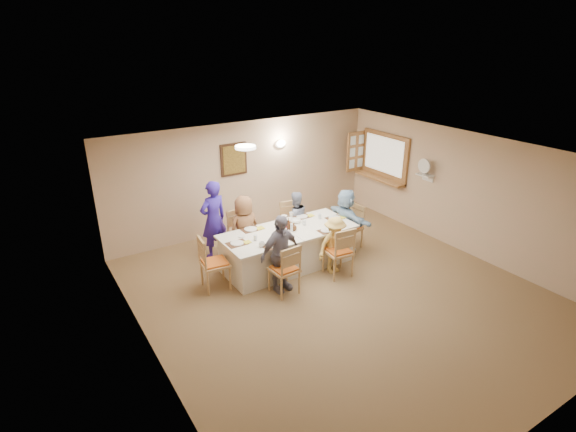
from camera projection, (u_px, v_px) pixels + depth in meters
ground at (340, 294)px, 7.95m from camera, size 7.00×7.00×0.00m
room_walls at (344, 215)px, 7.37m from camera, size 7.00×7.00×7.00m
wall_picture at (234, 159)px, 9.85m from camera, size 0.62×0.05×0.72m
wall_sconce at (281, 144)px, 10.35m from camera, size 0.26×0.09×0.18m
ceiling_light at (245, 147)px, 7.68m from camera, size 0.36×0.36×0.05m
serving_hatch at (385, 157)px, 10.84m from camera, size 0.06×1.50×1.15m
hatch_sill at (379, 178)px, 10.98m from camera, size 0.30×1.50×0.05m
shutter_door at (356, 151)px, 11.30m from camera, size 0.55×0.04×1.00m
fan_shelf at (425, 175)px, 9.79m from camera, size 0.22×0.36×0.03m
desk_fan at (425, 169)px, 9.71m from camera, size 0.30×0.30×0.28m
dining_table at (288, 248)px, 8.78m from camera, size 2.63×1.11×0.76m
chair_back_left at (242, 235)px, 9.06m from camera, size 0.52×0.52×0.99m
chair_back_right at (292, 224)px, 9.67m from camera, size 0.51×0.51×0.93m
chair_front_left at (284, 268)px, 7.82m from camera, size 0.49×0.49×0.97m
chair_front_right at (338, 250)px, 8.41m from camera, size 0.53×0.53×1.01m
chair_left_end at (215, 262)px, 7.96m from camera, size 0.54×0.54×1.02m
chair_right_end at (350, 227)px, 9.51m from camera, size 0.48×0.48×0.94m
diner_back_left at (245, 229)px, 8.90m from camera, size 0.74×0.55×1.36m
diner_back_right at (295, 219)px, 9.52m from camera, size 0.73×0.64×1.23m
diner_front_left at (280, 254)px, 7.82m from camera, size 0.94×0.59×1.43m
diner_front_right at (335, 245)px, 8.48m from camera, size 0.74×0.44×1.13m
diner_right_end at (346, 219)px, 9.37m from camera, size 1.24×0.42×1.33m
caregiver at (214, 220)px, 8.99m from camera, size 0.73×0.59×1.62m
placemat_fl at (273, 246)px, 8.01m from camera, size 0.37×0.28×0.01m
plate_fl at (273, 245)px, 8.00m from camera, size 0.23×0.23×0.01m
napkin_fl at (283, 244)px, 8.06m from camera, size 0.14×0.14×0.01m
placemat_fr at (327, 231)px, 8.60m from camera, size 0.32×0.24×0.01m
plate_fr at (327, 230)px, 8.60m from camera, size 0.23×0.23×0.01m
napkin_fr at (336, 229)px, 8.65m from camera, size 0.15×0.15×0.01m
placemat_bl at (251, 229)px, 8.66m from camera, size 0.35×0.26×0.01m
plate_bl at (251, 229)px, 8.66m from camera, size 0.25×0.25×0.02m
napkin_bl at (260, 228)px, 8.71m from camera, size 0.15×0.15×0.01m
placemat_br at (302, 217)px, 9.26m from camera, size 0.34×0.25×0.01m
plate_br at (302, 216)px, 9.25m from camera, size 0.23×0.23×0.01m
napkin_br at (311, 215)px, 9.31m from camera, size 0.13×0.13×0.01m
placemat_le at (237, 244)px, 8.09m from camera, size 0.37×0.27×0.01m
plate_le at (237, 243)px, 8.08m from camera, size 0.24×0.24×0.01m
napkin_le at (247, 242)px, 8.14m from camera, size 0.13×0.13×0.01m
placemat_re at (335, 218)px, 9.19m from camera, size 0.35×0.26×0.01m
plate_re at (335, 218)px, 9.18m from camera, size 0.24×0.24×0.02m
napkin_re at (343, 217)px, 9.24m from camera, size 0.15×0.15×0.01m
teacup_a at (262, 244)px, 7.97m from camera, size 0.19×0.19×0.09m
teacup_b at (292, 214)px, 9.26m from camera, size 0.11×0.11×0.09m
bowl_a at (284, 236)px, 8.33m from camera, size 0.25×0.25×0.06m
bowl_b at (295, 221)px, 8.97m from camera, size 0.28×0.28×0.07m
condiment_ketchup at (285, 226)px, 8.56m from camera, size 0.12×0.12×0.21m
condiment_brown at (289, 224)px, 8.65m from camera, size 0.17×0.17×0.23m
condiment_malt at (294, 227)px, 8.60m from camera, size 0.15×0.15×0.15m
drinking_glass at (280, 228)px, 8.58m from camera, size 0.06×0.06×0.10m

